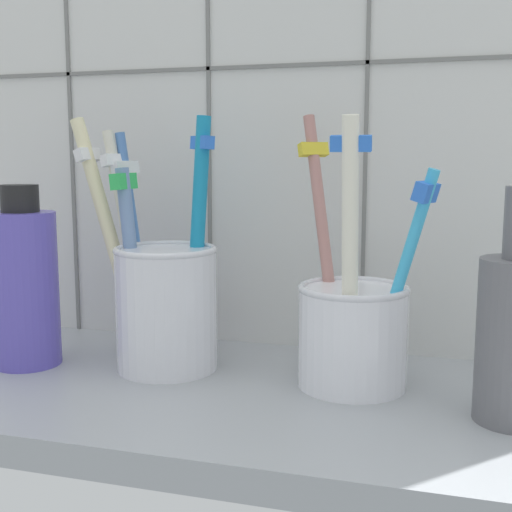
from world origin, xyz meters
The scene contains 5 objects.
counter_slab centered at (0.00, 0.00, 1.00)cm, with size 64.00×22.00×2.00cm, color #9EA3A8.
tile_wall_back centered at (0.00, 12.00, 22.50)cm, with size 64.00×2.20×45.00cm.
toothbrush_cup_left centered at (-7.18, 2.91, 7.37)cm, with size 12.22×7.53×18.52cm.
toothbrush_cup_right centered at (6.82, 2.67, 6.24)cm, with size 10.28×9.56×18.56cm.
soap_bottle centered at (-17.40, 0.71, 8.09)cm, with size 4.99×4.99×13.51cm.
Camera 1 is at (12.78, -41.14, 17.50)cm, focal length 46.69 mm.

